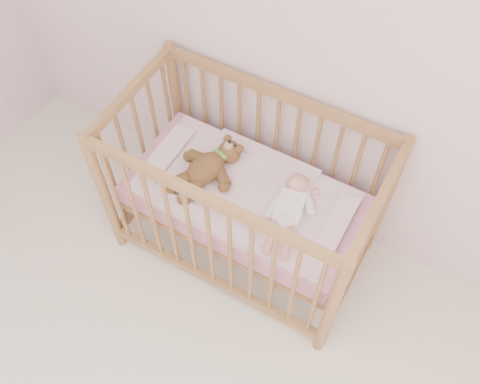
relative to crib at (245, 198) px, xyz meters
The scene contains 6 objects.
wall_back 0.96m from the crib, 65.58° to the left, with size 4.00×0.02×2.70m, color silver.
crib is the anchor object (origin of this frame).
mattress 0.01m from the crib, ahead, with size 1.22×0.62×0.13m, color #C97D9B.
blanket 0.06m from the crib, behind, with size 1.10×0.58×0.06m, color pink, non-canonical shape.
baby 0.30m from the crib, ahead, with size 0.24×0.51×0.12m, color white, non-canonical shape.
teddy_bear 0.26m from the crib, behind, with size 0.34×0.49×0.14m, color brown, non-canonical shape.
Camera 1 is at (0.56, 0.23, 2.85)m, focal length 40.00 mm.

